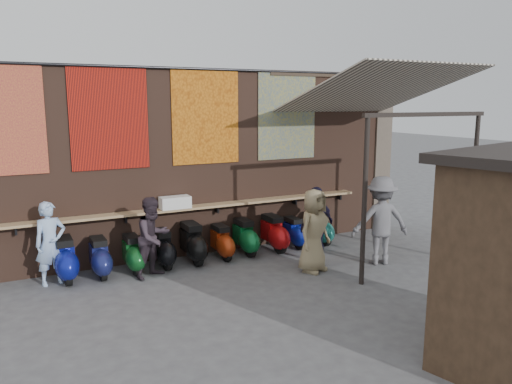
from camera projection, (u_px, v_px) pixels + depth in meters
ground at (245, 293)px, 8.78m from camera, size 70.00×70.00×0.00m
brick_wall at (190, 163)px, 10.79m from camera, size 10.00×0.40×4.00m
pier_right at (377, 152)px, 13.13m from camera, size 0.50×0.50×4.00m
eating_counter at (197, 207)px, 10.63m from camera, size 8.00×0.32×0.05m
shelf_box at (175, 202)px, 10.35m from camera, size 0.63×0.29×0.25m
tapestry_redgold at (0, 120)px, 8.80m from camera, size 1.50×0.02×2.00m
tapestry_sun at (109, 118)px, 9.65m from camera, size 1.50×0.02×2.00m
tapestry_orange at (206, 117)px, 10.55m from camera, size 1.50×0.02×2.00m
tapestry_multi at (287, 115)px, 11.45m from camera, size 1.50×0.02×2.00m
hang_rail at (192, 69)px, 10.23m from camera, size 9.50×0.06×0.06m
scooter_stool_0 at (65, 260)px, 9.28m from camera, size 0.39×0.86×0.82m
scooter_stool_1 at (100, 258)px, 9.51m from camera, size 0.35×0.79×0.75m
scooter_stool_2 at (133, 254)px, 9.79m from camera, size 0.34×0.76×0.72m
scooter_stool_3 at (163, 249)px, 10.10m from camera, size 0.36×0.79×0.75m
scooter_stool_4 at (193, 243)px, 10.36m from camera, size 0.39×0.87×0.83m
scooter_stool_5 at (222, 242)px, 10.65m from camera, size 0.34×0.75×0.71m
scooter_stool_6 at (245, 237)px, 10.93m from camera, size 0.36×0.81×0.77m
scooter_stool_7 at (274, 233)px, 11.19m from camera, size 0.38×0.84×0.80m
scooter_stool_8 at (294, 233)px, 11.45m from camera, size 0.32×0.72×0.69m
scooter_stool_9 at (319, 228)px, 11.76m from camera, size 0.36×0.79×0.75m
diner_left at (51, 243)px, 9.07m from camera, size 0.64×0.49×1.55m
diner_right at (153, 237)px, 9.46m from camera, size 0.94×0.86×1.55m
shopper_navy at (317, 226)px, 10.23m from camera, size 1.02×0.64×1.62m
shopper_grey at (381, 220)px, 10.22m from camera, size 1.34×1.05×1.82m
shopper_tan at (314, 231)px, 9.76m from camera, size 0.95×0.79×1.65m
stall_sign at (476, 209)px, 6.72m from camera, size 1.17×0.33×0.50m
stall_shelf at (471, 275)px, 6.89m from camera, size 1.96×0.59×0.06m
awning_canvas at (375, 90)px, 10.51m from camera, size 3.20×3.28×0.97m
awning_ledger at (331, 74)px, 11.83m from camera, size 3.30×0.08×0.12m
awning_header at (427, 114)px, 9.28m from camera, size 3.00×0.08×0.08m
awning_post_left at (364, 202)px, 8.93m from camera, size 0.09×0.09×3.10m
awning_post_right at (473, 189)px, 10.18m from camera, size 0.09×0.09×3.10m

